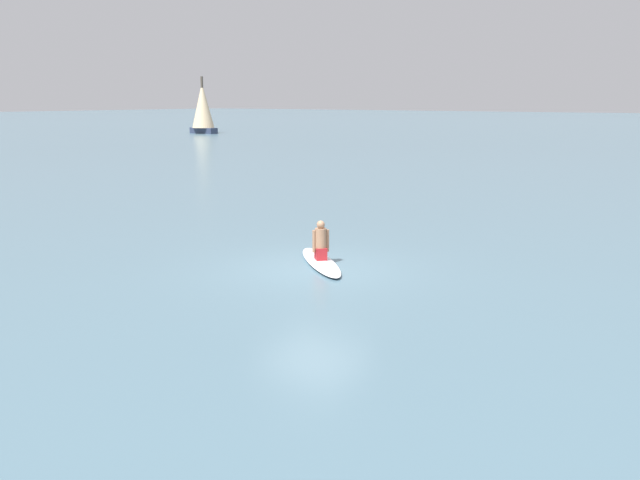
{
  "coord_description": "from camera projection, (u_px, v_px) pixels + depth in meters",
  "views": [
    {
      "loc": [
        -12.57,
        -9.32,
        4.11
      ],
      "look_at": [
        0.41,
        0.13,
        0.64
      ],
      "focal_mm": 36.78,
      "sensor_mm": 36.0,
      "label": 1
    }
  ],
  "objects": [
    {
      "name": "person_paddler",
      "position": [
        321.0,
        242.0,
        16.49
      ],
      "size": [
        0.42,
        0.42,
        1.0
      ],
      "rotation": [
        0.0,
        0.0,
        -2.28
      ],
      "color": "#A51E23",
      "rests_on": "surfboard"
    },
    {
      "name": "sailboat_near_left",
      "position": [
        203.0,
        107.0,
        78.76
      ],
      "size": [
        2.73,
        3.81,
        6.72
      ],
      "rotation": [
        0.0,
        0.0,
        -1.6
      ],
      "color": "#2D3851",
      "rests_on": "ground"
    },
    {
      "name": "surfboard",
      "position": [
        321.0,
        262.0,
        16.6
      ],
      "size": [
        2.58,
        2.85,
        0.13
      ],
      "primitive_type": "ellipsoid",
      "rotation": [
        0.0,
        0.0,
        -2.28
      ],
      "color": "white",
      "rests_on": "ground"
    },
    {
      "name": "ground_plane",
      "position": [
        314.0,
        269.0,
        16.16
      ],
      "size": [
        400.0,
        400.0,
        0.0
      ],
      "primitive_type": "plane",
      "color": "slate"
    }
  ]
}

